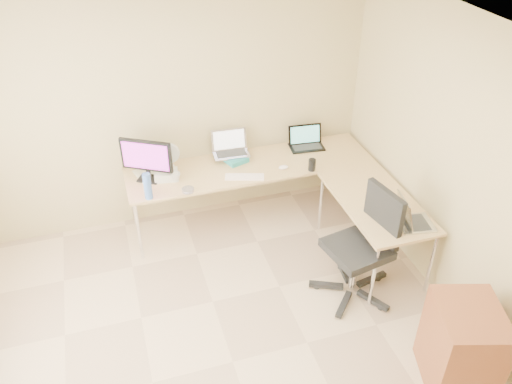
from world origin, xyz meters
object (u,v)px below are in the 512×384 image
object	(u,v)px
monitor	(147,160)
laptop_return	(417,213)
water_bottle	(148,186)
office_chair	(357,252)
cabinet	(461,349)
desk_return	(372,230)
laptop_center	(231,144)
keyboard	(245,177)
laptop_black	(307,138)
desk_main	(251,193)
desk_fan	(169,156)
mug	(176,177)

from	to	relation	value
monitor	laptop_return	distance (m)	2.65
monitor	water_bottle	distance (m)	0.35
office_chair	cabinet	xyz separation A→B (m)	(0.34, -1.14, -0.14)
desk_return	cabinet	world-z (taller)	cabinet
laptop_center	keyboard	size ratio (longest dim) A/B	0.96
cabinet	laptop_return	bearing A→B (deg)	96.88
desk_return	laptop_center	bearing A→B (deg)	133.46
laptop_black	water_bottle	xyz separation A→B (m)	(-1.84, -0.47, 0.02)
water_bottle	laptop_black	bearing A→B (deg)	14.21
desk_main	desk_fan	xyz separation A→B (m)	(-0.84, 0.20, 0.51)
monitor	laptop_black	distance (m)	1.80
monitor	laptop_center	xyz separation A→B (m)	(0.92, 0.17, -0.05)
desk_return	mug	world-z (taller)	mug
desk_fan	laptop_center	bearing A→B (deg)	15.94
laptop_center	cabinet	bearing A→B (deg)	-64.89
mug	cabinet	xyz separation A→B (m)	(1.75, -2.46, -0.42)
desk_return	water_bottle	xyz separation A→B (m)	(-2.10, 0.70, 0.50)
desk_return	water_bottle	world-z (taller)	water_bottle
laptop_center	water_bottle	bearing A→B (deg)	-149.37
desk_fan	mug	bearing A→B (deg)	-71.16
water_bottle	cabinet	xyz separation A→B (m)	(2.06, -2.24, -0.51)
laptop_center	mug	distance (m)	0.73
desk_fan	keyboard	bearing A→B (deg)	-15.27
monitor	cabinet	distance (m)	3.31
water_bottle	laptop_center	bearing A→B (deg)	27.30
keyboard	laptop_black	bearing A→B (deg)	42.34
desk_main	desk_return	bearing A→B (deg)	-45.73
monitor	keyboard	bearing A→B (deg)	15.01
office_chair	keyboard	bearing A→B (deg)	110.92
mug	laptop_center	bearing A→B (deg)	22.73
desk_main	laptop_center	bearing A→B (deg)	129.07
laptop_black	water_bottle	size ratio (longest dim) A/B	1.39
desk_return	mug	size ratio (longest dim) A/B	12.81
laptop_return	laptop_center	bearing A→B (deg)	47.22
laptop_center	cabinet	distance (m)	2.99
monitor	mug	size ratio (longest dim) A/B	5.27
desk_return	laptop_return	size ratio (longest dim) A/B	3.51
office_chair	desk_return	bearing A→B (deg)	34.74
laptop_center	cabinet	xyz separation A→B (m)	(1.09, -2.73, -0.54)
laptop_center	office_chair	size ratio (longest dim) A/B	0.35
keyboard	water_bottle	distance (m)	1.00
laptop_return	mug	bearing A→B (deg)	64.10
desk_main	mug	world-z (taller)	mug
desk_fan	laptop_return	world-z (taller)	desk_fan
desk_main	laptop_black	world-z (taller)	laptop_black
water_bottle	desk_fan	xyz separation A→B (m)	(0.29, 0.50, 0.00)
desk_fan	office_chair	distance (m)	2.17
keyboard	office_chair	size ratio (longest dim) A/B	0.36
keyboard	laptop_return	distance (m)	1.75
monitor	desk_fan	xyz separation A→B (m)	(0.24, 0.17, -0.09)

